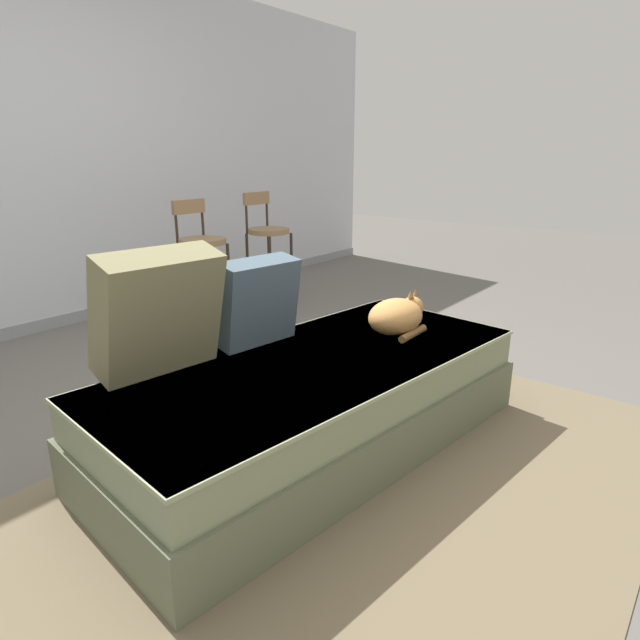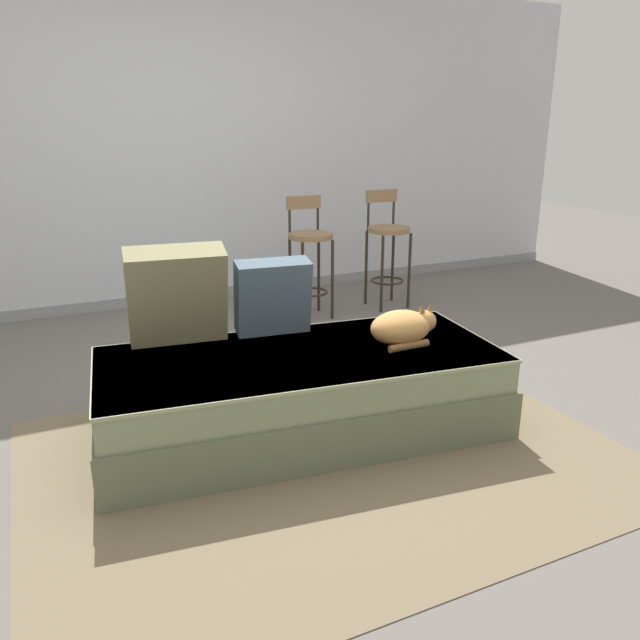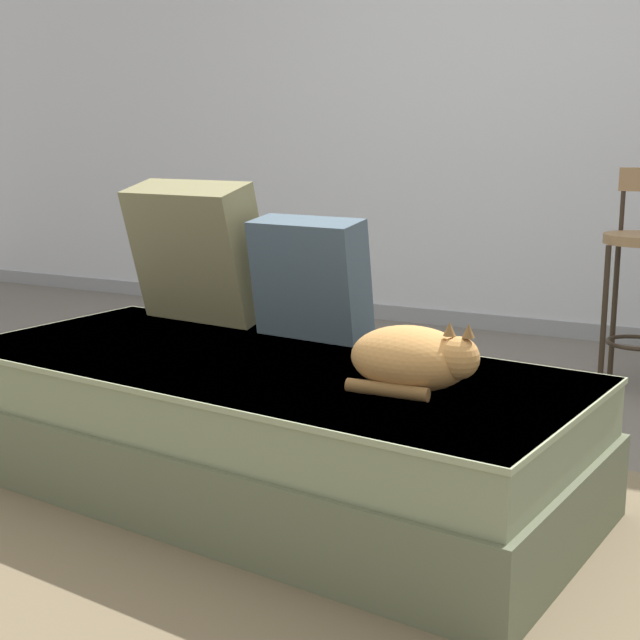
{
  "view_description": "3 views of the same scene",
  "coord_description": "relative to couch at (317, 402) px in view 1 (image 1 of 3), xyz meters",
  "views": [
    {
      "loc": [
        -1.67,
        -1.73,
        1.25
      ],
      "look_at": [
        0.15,
        -0.3,
        0.53
      ],
      "focal_mm": 30.0,
      "sensor_mm": 36.0,
      "label": 1
    },
    {
      "loc": [
        -1.12,
        -2.99,
        1.48
      ],
      "look_at": [
        0.15,
        -0.3,
        0.53
      ],
      "focal_mm": 35.0,
      "sensor_mm": 36.0,
      "label": 2
    },
    {
      "loc": [
        1.34,
        -2.59,
        1.06
      ],
      "look_at": [
        0.15,
        -0.3,
        0.53
      ],
      "focal_mm": 50.0,
      "sensor_mm": 36.0,
      "label": 3
    }
  ],
  "objects": [
    {
      "name": "wall_back_panel",
      "position": [
        0.0,
        2.65,
        1.09
      ],
      "size": [
        8.0,
        0.1,
        2.6
      ],
      "primitive_type": "cube",
      "color": "silver",
      "rests_on": "ground"
    },
    {
      "name": "wall_baseboard_trim",
      "position": [
        0.0,
        2.6,
        -0.16
      ],
      "size": [
        8.0,
        0.02,
        0.09
      ],
      "primitive_type": "cube",
      "color": "gray",
      "rests_on": "ground"
    },
    {
      "name": "bar_stool_near_window",
      "position": [
        0.84,
        1.74,
        0.34
      ],
      "size": [
        0.34,
        0.34,
        0.94
      ],
      "color": "#2D2319",
      "rests_on": "ground"
    },
    {
      "name": "couch",
      "position": [
        0.0,
        0.0,
        0.0
      ],
      "size": [
        2.04,
        1.09,
        0.41
      ],
      "color": "#636B50",
      "rests_on": "ground"
    },
    {
      "name": "bar_stool_by_doorway",
      "position": [
        1.53,
        1.74,
        0.34
      ],
      "size": [
        0.34,
        0.34,
        0.95
      ],
      "color": "#2D2319",
      "rests_on": "ground"
    },
    {
      "name": "throw_pillow_middle",
      "position": [
        -0.01,
        0.34,
        0.4
      ],
      "size": [
        0.4,
        0.24,
        0.4
      ],
      "color": "#4C6070",
      "rests_on": "couch"
    },
    {
      "name": "cat",
      "position": [
        0.52,
        -0.09,
        0.29
      ],
      "size": [
        0.35,
        0.25,
        0.2
      ],
      "color": "tan",
      "rests_on": "couch"
    },
    {
      "name": "area_rug",
      "position": [
        0.0,
        -0.3,
        -0.21
      ],
      "size": [
        2.65,
        1.97,
        0.01
      ],
      "primitive_type": "cube",
      "color": "#75664C",
      "rests_on": "ground"
    },
    {
      "name": "ground_plane",
      "position": [
        0.0,
        0.4,
        -0.21
      ],
      "size": [
        16.0,
        16.0,
        0.0
      ],
      "primitive_type": "plane",
      "color": "#66605B",
      "rests_on": "ground"
    },
    {
      "name": "throw_pillow_corner",
      "position": [
        -0.49,
        0.39,
        0.45
      ],
      "size": [
        0.51,
        0.34,
        0.5
      ],
      "color": "#847F56",
      "rests_on": "couch"
    }
  ]
}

